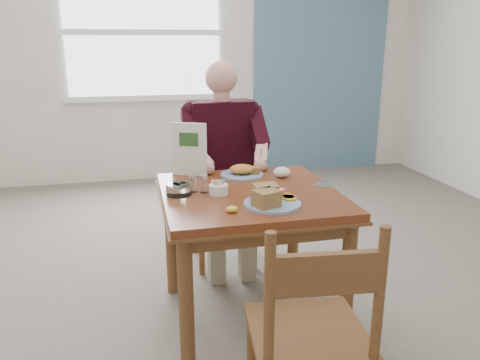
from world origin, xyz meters
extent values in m
plane|color=#5F564D|center=(0.00, 0.00, 0.00)|extent=(6.00, 6.00, 0.00)
plane|color=beige|center=(0.00, 3.00, 1.40)|extent=(5.50, 0.00, 5.50)
cube|color=slate|center=(1.60, 2.98, 1.40)|extent=(1.60, 0.02, 2.80)
ellipsoid|color=yellow|center=(-0.16, -0.29, 0.77)|extent=(0.07, 0.05, 0.03)
ellipsoid|color=white|center=(0.24, 0.22, 0.78)|extent=(0.12, 0.11, 0.06)
cylinder|color=silver|center=(0.41, 0.00, 0.76)|extent=(0.10, 0.10, 0.01)
cube|color=white|center=(-0.40, 2.97, 1.60)|extent=(1.60, 0.02, 1.30)
cube|color=white|center=(-0.40, 2.96, 0.92)|extent=(1.72, 0.04, 0.06)
cube|color=white|center=(-0.40, 2.96, 1.60)|extent=(1.72, 0.04, 0.06)
cube|color=brown|center=(0.00, 0.00, 0.73)|extent=(0.90, 0.90, 0.04)
cube|color=brown|center=(0.00, 0.00, 0.70)|extent=(0.92, 0.92, 0.01)
cylinder|color=brown|center=(-0.39, -0.39, 0.35)|extent=(0.07, 0.07, 0.71)
cylinder|color=brown|center=(0.39, -0.39, 0.35)|extent=(0.07, 0.07, 0.71)
cylinder|color=brown|center=(-0.39, 0.39, 0.35)|extent=(0.07, 0.07, 0.71)
cylinder|color=brown|center=(0.39, 0.39, 0.35)|extent=(0.07, 0.07, 0.71)
cube|color=brown|center=(0.00, -0.39, 0.66)|extent=(0.80, 0.03, 0.08)
cube|color=brown|center=(0.00, 0.39, 0.66)|extent=(0.80, 0.03, 0.08)
cube|color=brown|center=(-0.39, 0.00, 0.66)|extent=(0.03, 0.80, 0.08)
cube|color=brown|center=(0.39, 0.00, 0.66)|extent=(0.03, 0.80, 0.08)
cylinder|color=brown|center=(-0.18, 0.57, 0.23)|extent=(0.04, 0.04, 0.45)
cylinder|color=brown|center=(0.18, 0.57, 0.23)|extent=(0.04, 0.04, 0.45)
cylinder|color=brown|center=(-0.18, 0.93, 0.23)|extent=(0.04, 0.04, 0.45)
cylinder|color=brown|center=(0.18, 0.93, 0.23)|extent=(0.04, 0.04, 0.45)
cube|color=brown|center=(0.00, 0.75, 0.47)|extent=(0.42, 0.42, 0.03)
cylinder|color=brown|center=(-0.18, 0.93, 0.70)|extent=(0.04, 0.04, 0.50)
cylinder|color=brown|center=(0.18, 0.93, 0.70)|extent=(0.04, 0.04, 0.50)
cube|color=brown|center=(0.00, 0.93, 0.80)|extent=(0.38, 0.03, 0.14)
cylinder|color=brown|center=(-0.15, -0.65, 0.23)|extent=(0.04, 0.04, 0.45)
cylinder|color=brown|center=(0.20, -0.69, 0.23)|extent=(0.04, 0.04, 0.45)
cube|color=brown|center=(0.01, -0.85, 0.47)|extent=(0.46, 0.46, 0.03)
cylinder|color=brown|center=(-0.19, -1.01, 0.70)|extent=(0.04, 0.04, 0.50)
cylinder|color=brown|center=(0.17, -1.04, 0.70)|extent=(0.04, 0.04, 0.50)
cube|color=brown|center=(-0.01, -1.03, 0.80)|extent=(0.38, 0.07, 0.14)
cube|color=gray|center=(-0.10, 0.63, 0.54)|extent=(0.13, 0.38, 0.12)
cube|color=gray|center=(0.10, 0.63, 0.54)|extent=(0.13, 0.38, 0.12)
cube|color=gray|center=(-0.10, 0.45, 0.24)|extent=(0.10, 0.10, 0.48)
cube|color=gray|center=(0.10, 0.45, 0.24)|extent=(0.10, 0.10, 0.48)
cube|color=black|center=(0.00, 0.78, 0.84)|extent=(0.40, 0.22, 0.58)
sphere|color=black|center=(-0.19, 0.78, 1.06)|extent=(0.15, 0.15, 0.15)
sphere|color=black|center=(0.19, 0.78, 1.06)|extent=(0.15, 0.15, 0.15)
cylinder|color=tan|center=(0.00, 0.76, 1.15)|extent=(0.11, 0.11, 0.08)
sphere|color=tan|center=(0.00, 0.76, 1.28)|extent=(0.21, 0.21, 0.21)
cube|color=black|center=(-0.22, 0.67, 0.96)|extent=(0.09, 0.29, 0.27)
cube|color=black|center=(0.22, 0.67, 0.96)|extent=(0.09, 0.29, 0.27)
sphere|color=black|center=(-0.22, 0.55, 0.86)|extent=(0.09, 0.09, 0.09)
sphere|color=black|center=(0.22, 0.55, 0.86)|extent=(0.09, 0.09, 0.09)
cube|color=tan|center=(-0.19, 0.46, 0.82)|extent=(0.14, 0.23, 0.14)
cube|color=tan|center=(0.19, 0.46, 0.82)|extent=(0.14, 0.23, 0.14)
sphere|color=tan|center=(-0.16, 0.37, 0.79)|extent=(0.08, 0.08, 0.08)
sphere|color=tan|center=(0.16, 0.37, 0.79)|extent=(0.08, 0.08, 0.08)
cylinder|color=silver|center=(0.16, 0.37, 0.84)|extent=(0.01, 0.05, 0.12)
cylinder|color=white|center=(0.05, -0.24, 0.76)|extent=(0.33, 0.33, 0.02)
cube|color=tan|center=(0.01, -0.28, 0.80)|extent=(0.14, 0.13, 0.08)
cube|color=tan|center=(0.03, -0.19, 0.80)|extent=(0.11, 0.10, 0.08)
cylinder|color=orange|center=(0.15, -0.21, 0.77)|extent=(0.07, 0.07, 0.01)
cylinder|color=orange|center=(0.15, -0.19, 0.77)|extent=(0.08, 0.08, 0.01)
cylinder|color=orange|center=(0.15, -0.17, 0.77)|extent=(0.09, 0.09, 0.01)
cube|color=#FC777A|center=(0.12, -0.13, 0.78)|extent=(0.08, 0.08, 0.03)
cylinder|color=white|center=(0.03, 0.30, 0.76)|extent=(0.33, 0.33, 0.01)
ellipsoid|color=gold|center=(0.03, 0.30, 0.79)|extent=(0.18, 0.17, 0.05)
cube|color=tan|center=(0.09, 0.29, 0.78)|extent=(0.11, 0.09, 0.04)
cylinder|color=white|center=(-0.17, -0.01, 0.78)|extent=(0.11, 0.11, 0.05)
cube|color=pink|center=(-0.18, -0.01, 0.81)|extent=(0.04, 0.02, 0.02)
cube|color=#6699D8|center=(-0.15, 0.00, 0.81)|extent=(0.04, 0.02, 0.02)
cube|color=#EAD159|center=(-0.17, -0.03, 0.81)|extent=(0.04, 0.03, 0.02)
cube|color=white|center=(-0.18, 0.00, 0.81)|extent=(0.04, 0.01, 0.02)
cylinder|color=white|center=(-0.28, 0.06, 0.79)|extent=(0.05, 0.05, 0.08)
cylinder|color=silver|center=(-0.28, 0.06, 0.83)|extent=(0.05, 0.05, 0.02)
cylinder|color=white|center=(-0.24, 0.04, 0.79)|extent=(0.05, 0.05, 0.08)
cylinder|color=silver|center=(-0.24, 0.04, 0.83)|extent=(0.05, 0.05, 0.02)
cylinder|color=white|center=(-0.37, 0.02, 0.78)|extent=(0.16, 0.16, 0.06)
cylinder|color=white|center=(-0.38, 0.03, 0.80)|extent=(0.04, 0.04, 0.02)
cylinder|color=white|center=(-0.34, 0.03, 0.80)|extent=(0.04, 0.04, 0.02)
cylinder|color=white|center=(-0.37, 0.01, 0.80)|extent=(0.04, 0.04, 0.02)
cube|color=white|center=(-0.27, 0.38, 0.90)|extent=(0.20, 0.10, 0.31)
cube|color=#2D5926|center=(-0.27, 0.37, 0.96)|extent=(0.10, 0.05, 0.08)
camera|label=1|loc=(-0.57, -2.25, 1.49)|focal=35.00mm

